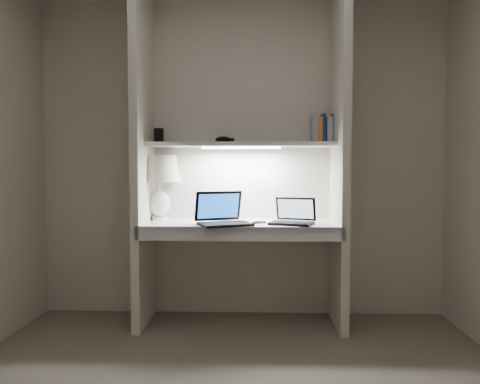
{
  "coord_description": "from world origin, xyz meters",
  "views": [
    {
      "loc": [
        0.12,
        -2.24,
        1.18
      ],
      "look_at": [
        0.0,
        1.05,
        1.0
      ],
      "focal_mm": 35.0,
      "sensor_mm": 36.0,
      "label": 1
    }
  ],
  "objects_px": {
    "speaker": "(224,211)",
    "book_row": "(325,130)",
    "table_lamp": "(159,177)",
    "laptop_main": "(223,217)",
    "laptop_netbook": "(293,218)"
  },
  "relations": [
    {
      "from": "table_lamp",
      "to": "book_row",
      "type": "xyz_separation_m",
      "value": [
        1.29,
        0.04,
        0.36
      ]
    },
    {
      "from": "table_lamp",
      "to": "laptop_main",
      "type": "relative_size",
      "value": 1.13
    },
    {
      "from": "laptop_netbook",
      "to": "speaker",
      "type": "distance_m",
      "value": 0.56
    },
    {
      "from": "laptop_main",
      "to": "book_row",
      "type": "bearing_deg",
      "value": -0.73
    },
    {
      "from": "speaker",
      "to": "book_row",
      "type": "height_order",
      "value": "book_row"
    },
    {
      "from": "table_lamp",
      "to": "laptop_netbook",
      "type": "bearing_deg",
      "value": -13.08
    },
    {
      "from": "laptop_main",
      "to": "speaker",
      "type": "relative_size",
      "value": 2.98
    },
    {
      "from": "laptop_netbook",
      "to": "book_row",
      "type": "distance_m",
      "value": 0.76
    },
    {
      "from": "table_lamp",
      "to": "laptop_main",
      "type": "height_order",
      "value": "table_lamp"
    },
    {
      "from": "laptop_netbook",
      "to": "speaker",
      "type": "xyz_separation_m",
      "value": [
        -0.51,
        0.22,
        0.03
      ]
    },
    {
      "from": "speaker",
      "to": "book_row",
      "type": "relative_size",
      "value": 0.66
    },
    {
      "from": "laptop_main",
      "to": "table_lamp",
      "type": "bearing_deg",
      "value": 126.78
    },
    {
      "from": "laptop_netbook",
      "to": "table_lamp",
      "type": "bearing_deg",
      "value": -174.4
    },
    {
      "from": "speaker",
      "to": "table_lamp",
      "type": "bearing_deg",
      "value": 159.1
    },
    {
      "from": "table_lamp",
      "to": "laptop_main",
      "type": "bearing_deg",
      "value": -29.44
    }
  ]
}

